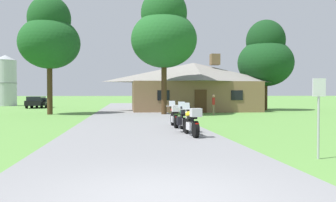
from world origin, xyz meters
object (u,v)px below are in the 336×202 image
object	(u,v)px
motorcycle_green_second_in_row	(184,119)
metal_signpost_roadside	(319,108)
bystander_red_shirt_near_lodge	(214,104)
tree_right_of_lodge	(266,56)
motorcycle_yellow_nearest_to_camera	(192,122)
motorcycle_red_farthest_in_row	(174,116)
tree_by_lodge_front	(164,32)
metal_silo_distant	(5,80)
parked_black_sedan_far_left	(41,103)
parked_black_suv_far_left	(37,102)
tree_left_near	(49,36)

from	to	relation	value
motorcycle_green_second_in_row	metal_signpost_roadside	distance (m)	7.31
bystander_red_shirt_near_lodge	tree_right_of_lodge	world-z (taller)	tree_right_of_lodge
motorcycle_yellow_nearest_to_camera	motorcycle_green_second_in_row	distance (m)	1.86
motorcycle_red_farthest_in_row	tree_right_of_lodge	bearing A→B (deg)	56.45
tree_right_of_lodge	tree_by_lodge_front	world-z (taller)	tree_by_lodge_front
motorcycle_yellow_nearest_to_camera	metal_silo_distant	distance (m)	43.75
metal_silo_distant	parked_black_sedan_far_left	size ratio (longest dim) A/B	1.71
metal_signpost_roadside	metal_silo_distant	distance (m)	49.26
motorcycle_yellow_nearest_to_camera	parked_black_suv_far_left	bearing A→B (deg)	108.90
motorcycle_green_second_in_row	tree_by_lodge_front	bearing A→B (deg)	90.39
motorcycle_red_farthest_in_row	parked_black_sedan_far_left	size ratio (longest dim) A/B	0.49
motorcycle_yellow_nearest_to_camera	motorcycle_red_farthest_in_row	world-z (taller)	same
tree_right_of_lodge	parked_black_sedan_far_left	xyz separation A→B (m)	(-24.93, 9.47, -5.02)
motorcycle_yellow_nearest_to_camera	bystander_red_shirt_near_lodge	distance (m)	14.80
parked_black_sedan_far_left	metal_silo_distant	bearing A→B (deg)	131.08
motorcycle_red_farthest_in_row	metal_signpost_roadside	world-z (taller)	metal_signpost_roadside
metal_signpost_roadside	tree_left_near	size ratio (longest dim) A/B	0.22
motorcycle_yellow_nearest_to_camera	parked_black_sedan_far_left	world-z (taller)	motorcycle_yellow_nearest_to_camera
motorcycle_yellow_nearest_to_camera	tree_by_lodge_front	xyz separation A→B (m)	(0.53, 15.06, 6.14)
metal_silo_distant	motorcycle_yellow_nearest_to_camera	bearing A→B (deg)	-63.42
motorcycle_yellow_nearest_to_camera	parked_black_suv_far_left	distance (m)	33.74
bystander_red_shirt_near_lodge	metal_signpost_roadside	xyz separation A→B (m)	(-1.96, -19.10, 0.42)
motorcycle_red_farthest_in_row	tree_by_lodge_front	size ratio (longest dim) A/B	0.20
motorcycle_green_second_in_row	metal_signpost_roadside	bearing A→B (deg)	-67.47
tree_right_of_lodge	parked_black_sedan_far_left	world-z (taller)	tree_right_of_lodge
tree_left_near	parked_black_sedan_far_left	xyz separation A→B (m)	(-4.04, 14.79, -5.90)
parked_black_sedan_far_left	motorcycle_yellow_nearest_to_camera	bearing A→B (deg)	-68.34
tree_right_of_lodge	motorcycle_green_second_in_row	bearing A→B (deg)	-120.67
metal_signpost_roadside	tree_left_near	distance (m)	25.11
motorcycle_yellow_nearest_to_camera	tree_by_lodge_front	size ratio (longest dim) A/B	0.20
motorcycle_green_second_in_row	tree_left_near	bearing A→B (deg)	123.38
motorcycle_yellow_nearest_to_camera	parked_black_suv_far_left	xyz separation A→B (m)	(-13.35, 30.98, 0.16)
metal_signpost_roadside	tree_right_of_lodge	xyz separation A→B (m)	(9.54, 27.10, 4.31)
bystander_red_shirt_near_lodge	tree_by_lodge_front	bearing A→B (deg)	89.70
motorcycle_yellow_nearest_to_camera	tree_left_near	xyz separation A→B (m)	(-8.88, 16.80, 5.92)
tree_right_of_lodge	parked_black_sedan_far_left	size ratio (longest dim) A/B	2.25
metal_signpost_roadside	tree_right_of_lodge	bearing A→B (deg)	70.61
motorcycle_red_farthest_in_row	tree_right_of_lodge	size ratio (longest dim) A/B	0.22
motorcycle_green_second_in_row	parked_black_sedan_far_left	world-z (taller)	motorcycle_green_second_in_row
motorcycle_red_farthest_in_row	tree_by_lodge_front	distance (m)	12.78
tree_left_near	metal_silo_distant	distance (m)	24.82
parked_black_suv_far_left	tree_left_near	bearing A→B (deg)	-74.41
metal_signpost_roadside	parked_black_sedan_far_left	xyz separation A→B (m)	(-15.39, 36.57, -0.71)
bystander_red_shirt_near_lodge	metal_signpost_roadside	bearing A→B (deg)	-172.67
motorcycle_red_farthest_in_row	metal_silo_distant	xyz separation A→B (m)	(-19.38, 35.16, 3.00)
motorcycle_red_farthest_in_row	parked_black_suv_far_left	size ratio (longest dim) A/B	0.45
tree_left_near	parked_black_suv_far_left	world-z (taller)	tree_left_near
motorcycle_green_second_in_row	metal_silo_distant	distance (m)	42.10
tree_by_lodge_front	metal_silo_distant	size ratio (longest dim) A/B	1.43
motorcycle_green_second_in_row	motorcycle_red_farthest_in_row	distance (m)	2.01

